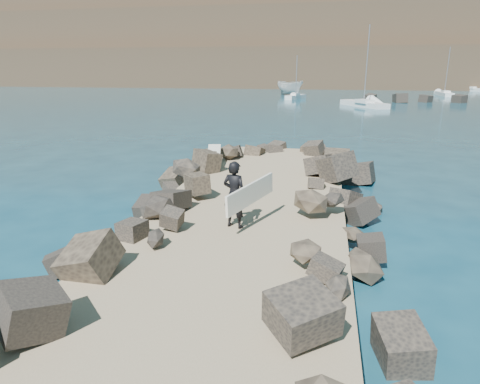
{
  "coord_description": "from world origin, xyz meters",
  "views": [
    {
      "loc": [
        2.27,
        -12.41,
        4.89
      ],
      "look_at": [
        0.0,
        -1.0,
        1.5
      ],
      "focal_mm": 32.0,
      "sensor_mm": 36.0,
      "label": 1
    }
  ],
  "objects_px": {
    "boat_imported": "(290,88)",
    "surfer_with_board": "(237,195)",
    "sailboat_f": "(471,89)",
    "surfboard_resting": "(214,157)"
  },
  "relations": [
    {
      "from": "surfboard_resting",
      "to": "sailboat_f",
      "type": "xyz_separation_m",
      "value": [
        35.39,
        84.85,
        -0.69
      ]
    },
    {
      "from": "boat_imported",
      "to": "sailboat_f",
      "type": "bearing_deg",
      "value": -7.79
    },
    {
      "from": "boat_imported",
      "to": "surfer_with_board",
      "type": "distance_m",
      "value": 69.58
    },
    {
      "from": "surfer_with_board",
      "to": "sailboat_f",
      "type": "height_order",
      "value": "sailboat_f"
    },
    {
      "from": "boat_imported",
      "to": "surfer_with_board",
      "type": "bearing_deg",
      "value": -125.5
    },
    {
      "from": "surfboard_resting",
      "to": "boat_imported",
      "type": "height_order",
      "value": "boat_imported"
    },
    {
      "from": "boat_imported",
      "to": "surfboard_resting",
      "type": "bearing_deg",
      "value": -127.42
    },
    {
      "from": "boat_imported",
      "to": "surfer_with_board",
      "type": "relative_size",
      "value": 3.18
    },
    {
      "from": "surfboard_resting",
      "to": "surfer_with_board",
      "type": "height_order",
      "value": "surfer_with_board"
    },
    {
      "from": "sailboat_f",
      "to": "surfer_with_board",
      "type": "bearing_deg",
      "value": -109.64
    }
  ]
}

